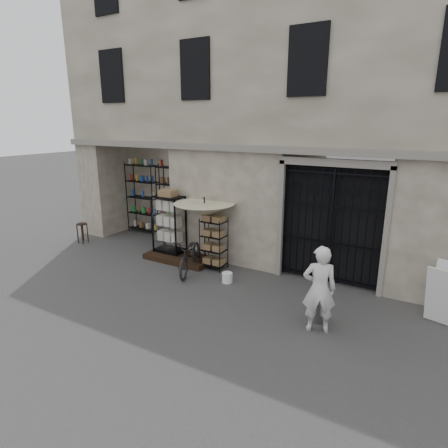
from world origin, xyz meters
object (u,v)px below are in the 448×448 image
Objects in this scene: market_umbrella at (204,206)px; steel_bollard at (320,303)px; wooden_stool at (83,233)px; bicycle at (191,271)px; easel_sign at (444,294)px; display_cabinet at (169,227)px; wire_rack at (214,244)px; white_bucket at (227,278)px; shopkeeper at (316,330)px.

market_umbrella is 2.74× the size of steel_bollard.
bicycle is at bearing -2.97° from wooden_stool.
easel_sign reaches higher than wooden_stool.
display_cabinet is 1.52m from market_umbrella.
display_cabinet reaches higher than wire_rack.
white_bucket is at bearing -32.11° from market_umbrella.
market_umbrella reaches higher than white_bucket.
display_cabinet reaches higher than shopkeeper.
white_bucket is 5.76m from wooden_stool.
wire_rack is 1.19× the size of easel_sign.
steel_bollard is (2.55, -0.79, 0.30)m from white_bucket.
easel_sign is at bearing 30.59° from steel_bollard.
bicycle reaches higher than white_bucket.
wire_rack is 4.99m from wooden_stool.
display_cabinet is at bearing -41.91° from shopkeeper.
display_cabinet is 5.41m from shopkeeper.
white_bucket is 2.69m from steel_bollard.
wire_rack is 0.60× the size of market_umbrella.
wooden_stool is 0.55× the size of easel_sign.
white_bucket is (2.41, -0.78, -0.78)m from display_cabinet.
bicycle is (-1.21, 0.14, -0.13)m from white_bucket.
white_bucket is at bearing -159.08° from easel_sign.
wooden_stool is at bearing -164.25° from easel_sign.
white_bucket is 0.22× the size of easel_sign.
market_umbrella is at bearing 157.96° from steel_bollard.
market_umbrella is 4.83m from wooden_stool.
wire_rack is 1.66× the size of steel_bollard.
display_cabinet is 0.77× the size of market_umbrella.
easel_sign is (4.66, 0.46, 0.49)m from white_bucket.
shopkeeper is at bearing -81.11° from steel_bollard.
steel_bollard reaches higher than wooden_stool.
shopkeeper is at bearing -128.27° from easel_sign.
market_umbrella is at bearing 3.99° from wooden_stool.
market_umbrella is at bearing -47.11° from shopkeeper.
easel_sign reaches higher than bicycle.
wire_rack is at bearing -166.39° from easel_sign.
market_umbrella is 8.89× the size of white_bucket.
display_cabinet is at bearing 6.95° from wooden_stool.
easel_sign is (5.78, -0.24, -1.08)m from market_umbrella.
white_bucket is (1.11, -0.70, -1.57)m from market_umbrella.
easel_sign is at bearing 5.66° from white_bucket.
display_cabinet is at bearing 162.08° from white_bucket.
steel_bollard is at bearing -22.04° from market_umbrella.
wire_rack is 0.95m from bicycle.
bicycle reaches higher than shopkeeper.
wire_rack is at bearing -48.26° from shopkeeper.
display_cabinet is 2.12× the size of steel_bollard.
wooden_stool is at bearing 167.15° from wire_rack.
steel_bollard is at bearing -7.96° from wooden_stool.
wire_rack is at bearing -12.95° from market_umbrella.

